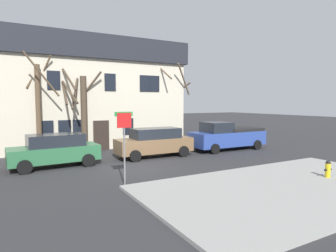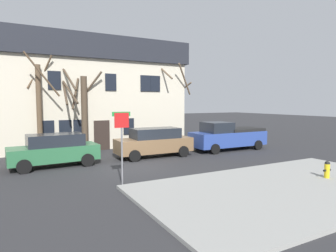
% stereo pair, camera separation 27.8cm
% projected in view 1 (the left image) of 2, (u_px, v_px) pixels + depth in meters
% --- Properties ---
extents(ground_plane, '(120.00, 120.00, 0.00)m').
position_uv_depth(ground_plane, '(133.00, 166.00, 15.19)').
color(ground_plane, '#2D2D30').
extents(sidewalk_slab, '(11.85, 6.39, 0.12)m').
position_uv_depth(sidewalk_slab, '(290.00, 187.00, 11.35)').
color(sidewalk_slab, '#999993').
rests_on(sidewalk_slab, ground_plane).
extents(building_main, '(16.08, 8.70, 8.09)m').
position_uv_depth(building_main, '(75.00, 93.00, 23.21)').
color(building_main, beige).
rests_on(building_main, ground_plane).
extents(tree_bare_near, '(2.79, 2.98, 6.36)m').
position_uv_depth(tree_bare_near, '(39.00, 104.00, 17.97)').
color(tree_bare_near, brown).
rests_on(tree_bare_near, ground_plane).
extents(tree_bare_mid, '(2.64, 2.57, 5.58)m').
position_uv_depth(tree_bare_mid, '(82.00, 109.00, 18.77)').
color(tree_bare_mid, '#4C3D2D').
rests_on(tree_bare_mid, ground_plane).
extents(tree_bare_far, '(3.02, 3.26, 6.92)m').
position_uv_depth(tree_bare_far, '(173.00, 99.00, 23.34)').
color(tree_bare_far, brown).
rests_on(tree_bare_far, ground_plane).
extents(car_green_wagon, '(4.53, 2.16, 1.72)m').
position_uv_depth(car_green_wagon, '(55.00, 150.00, 15.01)').
color(car_green_wagon, '#2D6B42').
rests_on(car_green_wagon, ground_plane).
extents(car_brown_wagon, '(4.74, 1.97, 1.79)m').
position_uv_depth(car_brown_wagon, '(155.00, 142.00, 17.79)').
color(car_brown_wagon, brown).
rests_on(car_brown_wagon, ground_plane).
extents(pickup_truck_blue, '(5.57, 2.23, 2.01)m').
position_uv_depth(pickup_truck_blue, '(227.00, 136.00, 20.46)').
color(pickup_truck_blue, '#2D4799').
rests_on(pickup_truck_blue, ground_plane).
extents(fire_hydrant, '(0.42, 0.22, 0.74)m').
position_uv_depth(fire_hydrant, '(328.00, 169.00, 12.51)').
color(fire_hydrant, gold).
rests_on(fire_hydrant, sidewalk_slab).
extents(street_sign_pole, '(0.76, 0.07, 3.00)m').
position_uv_depth(street_sign_pole, '(124.00, 134.00, 11.56)').
color(street_sign_pole, slate).
rests_on(street_sign_pole, ground_plane).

